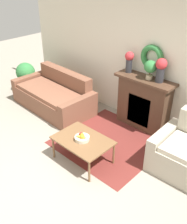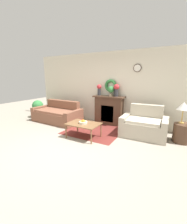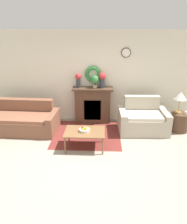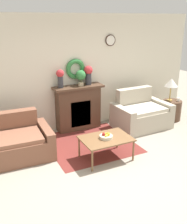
% 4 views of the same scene
% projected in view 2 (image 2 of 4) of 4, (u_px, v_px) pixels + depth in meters
% --- Properties ---
extents(ground_plane, '(16.00, 16.00, 0.00)m').
position_uv_depth(ground_plane, '(68.00, 148.00, 3.87)').
color(ground_plane, gray).
extents(floor_rug, '(1.80, 1.77, 0.01)m').
position_uv_depth(floor_rug, '(95.00, 130.00, 5.16)').
color(floor_rug, maroon).
rests_on(floor_rug, ground_plane).
extents(wall_back, '(6.80, 0.17, 2.70)m').
position_uv_depth(wall_back, '(109.00, 88.00, 5.76)').
color(wall_back, beige).
rests_on(wall_back, ground_plane).
extents(fireplace, '(1.20, 0.41, 1.09)m').
position_uv_depth(fireplace, '(109.00, 110.00, 5.73)').
color(fireplace, '#4C3323').
rests_on(fireplace, ground_plane).
extents(couch_left, '(2.00, 1.06, 0.83)m').
position_uv_depth(couch_left, '(58.00, 114.00, 6.11)').
color(couch_left, brown).
rests_on(couch_left, ground_plane).
extents(loveseat_right, '(1.36, 0.95, 0.93)m').
position_uv_depth(loveseat_right, '(144.00, 126.00, 4.60)').
color(loveseat_right, '#B2A893').
rests_on(loveseat_right, ground_plane).
extents(coffee_table, '(0.95, 0.67, 0.44)m').
position_uv_depth(coffee_table, '(84.00, 125.00, 4.45)').
color(coffee_table, brown).
rests_on(coffee_table, ground_plane).
extents(fruit_bowl, '(0.25, 0.25, 0.12)m').
position_uv_depth(fruit_bowl, '(83.00, 122.00, 4.42)').
color(fruit_bowl, beige).
rests_on(fruit_bowl, coffee_table).
extents(side_table_by_loveseat, '(0.49, 0.49, 0.53)m').
position_uv_depth(side_table_by_loveseat, '(183.00, 133.00, 4.16)').
color(side_table_by_loveseat, '#4C3323').
rests_on(side_table_by_loveseat, ground_plane).
extents(table_lamp, '(0.34, 0.34, 0.59)m').
position_uv_depth(table_lamp, '(184.00, 106.00, 4.06)').
color(table_lamp, '#B28E42').
rests_on(table_lamp, side_table_by_loveseat).
extents(vase_on_mantel_left, '(0.18, 0.18, 0.42)m').
position_uv_depth(vase_on_mantel_left, '(99.00, 89.00, 5.76)').
color(vase_on_mantel_left, '#2D2D33').
rests_on(vase_on_mantel_left, fireplace).
extents(vase_on_mantel_right, '(0.21, 0.21, 0.45)m').
position_uv_depth(vase_on_mantel_right, '(116.00, 89.00, 5.42)').
color(vase_on_mantel_right, '#2D2D33').
rests_on(vase_on_mantel_right, fireplace).
extents(potted_plant_on_mantel, '(0.24, 0.24, 0.37)m').
position_uv_depth(potted_plant_on_mantel, '(111.00, 90.00, 5.51)').
color(potted_plant_on_mantel, tan).
rests_on(potted_plant_on_mantel, fireplace).
extents(potted_plant_floor_by_couch, '(0.49, 0.49, 0.78)m').
position_uv_depth(potted_plant_floor_by_couch, '(38.00, 107.00, 6.68)').
color(potted_plant_floor_by_couch, tan).
rests_on(potted_plant_floor_by_couch, ground_plane).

